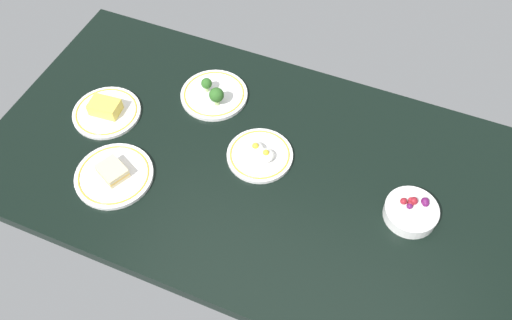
# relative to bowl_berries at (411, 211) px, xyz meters

# --- Properties ---
(dining_table) EXTENTS (1.58, 0.85, 0.04)m
(dining_table) POSITION_rel_bowl_berries_xyz_m (0.45, 0.00, -0.04)
(dining_table) COLOR black
(dining_table) RESTS_ON ground
(bowl_berries) EXTENTS (0.14, 0.14, 0.06)m
(bowl_berries) POSITION_rel_bowl_berries_xyz_m (0.00, 0.00, 0.00)
(bowl_berries) COLOR white
(bowl_berries) RESTS_ON dining_table
(plate_sandwich) EXTENTS (0.22, 0.22, 0.04)m
(plate_sandwich) POSITION_rel_bowl_berries_xyz_m (0.80, 0.20, -0.01)
(plate_sandwich) COLOR white
(plate_sandwich) RESTS_ON dining_table
(plate_eggs) EXTENTS (0.19, 0.19, 0.05)m
(plate_eggs) POSITION_rel_bowl_berries_xyz_m (0.45, -0.03, -0.01)
(plate_eggs) COLOR white
(plate_eggs) RESTS_ON dining_table
(plate_broccoli) EXTENTS (0.21, 0.21, 0.08)m
(plate_broccoli) POSITION_rel_bowl_berries_xyz_m (0.67, -0.19, -0.01)
(plate_broccoli) COLOR white
(plate_broccoli) RESTS_ON dining_table
(plate_cheese) EXTENTS (0.21, 0.21, 0.05)m
(plate_cheese) POSITION_rel_bowl_berries_xyz_m (0.95, -0.00, -0.01)
(plate_cheese) COLOR white
(plate_cheese) RESTS_ON dining_table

